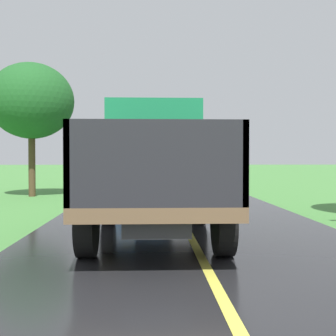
{
  "coord_description": "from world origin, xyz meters",
  "views": [
    {
      "loc": [
        -0.78,
        1.17,
        1.6
      ],
      "look_at": [
        -0.43,
        9.73,
        1.4
      ],
      "focal_mm": 46.57,
      "sensor_mm": 36.0,
      "label": 1
    }
  ],
  "objects": [
    {
      "name": "roadside_tree_mid_right",
      "position": [
        -5.66,
        19.36,
        3.93
      ],
      "size": [
        3.46,
        3.46,
        5.5
      ],
      "color": "#4C3823",
      "rests_on": "ground"
    },
    {
      "name": "banana_truck_near",
      "position": [
        -0.69,
        10.4,
        1.46
      ],
      "size": [
        2.38,
        5.82,
        2.8
      ],
      "color": "#2D2D30",
      "rests_on": "road_surface"
    },
    {
      "name": "banana_truck_far",
      "position": [
        -1.17,
        23.77,
        1.47
      ],
      "size": [
        2.38,
        5.81,
        2.8
      ],
      "color": "#2D2D30",
      "rests_on": "road_surface"
    }
  ]
}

